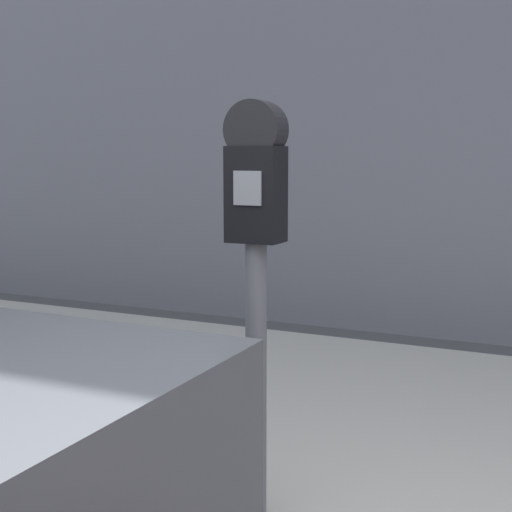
% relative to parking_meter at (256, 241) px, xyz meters
% --- Properties ---
extents(sidewalk, '(24.00, 2.80, 0.14)m').
position_rel_parking_meter_xyz_m(sidewalk, '(0.47, 1.19, -1.08)').
color(sidewalk, '#BCB7AD').
rests_on(sidewalk, ground_plane).
extents(parking_meter, '(0.20, 0.14, 1.50)m').
position_rel_parking_meter_xyz_m(parking_meter, '(0.00, 0.00, 0.00)').
color(parking_meter, slate).
rests_on(parking_meter, sidewalk).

